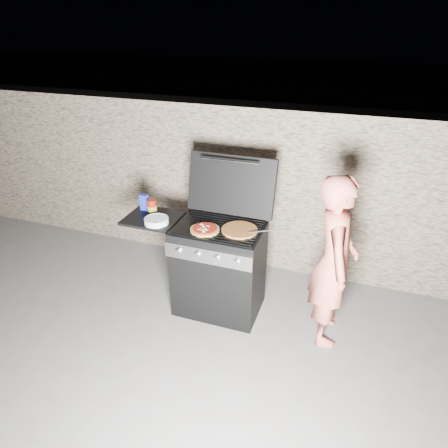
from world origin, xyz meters
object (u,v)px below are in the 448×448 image
(gas_grill, at_px, (195,264))
(sauce_jar, at_px, (152,207))
(pizza_topped, at_px, (205,229))
(person, at_px, (334,262))

(gas_grill, bearing_deg, sauce_jar, 170.79)
(pizza_topped, xyz_separation_m, sauce_jar, (-0.62, 0.18, 0.05))
(pizza_topped, height_order, sauce_jar, sauce_jar)
(gas_grill, xyz_separation_m, person, (1.28, -0.03, 0.32))
(sauce_jar, bearing_deg, gas_grill, -9.21)
(sauce_jar, bearing_deg, pizza_topped, -16.03)
(pizza_topped, distance_m, sauce_jar, 0.64)
(gas_grill, xyz_separation_m, sauce_jar, (-0.46, 0.07, 0.52))
(pizza_topped, xyz_separation_m, person, (1.13, 0.07, -0.15))
(gas_grill, height_order, pizza_topped, pizza_topped)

